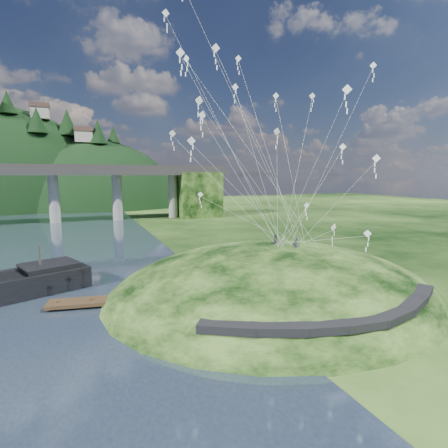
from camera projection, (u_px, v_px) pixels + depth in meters
name	position (u px, v px, depth m)	size (l,w,h in m)	color
ground	(209.00, 310.00, 32.04)	(320.00, 320.00, 0.00)	black
grass_hill	(273.00, 306.00, 37.10)	(36.00, 32.00, 13.00)	black
footpath	(349.00, 315.00, 25.65)	(22.29, 5.84, 0.83)	black
bridge	(8.00, 186.00, 84.79)	(160.00, 11.00, 15.00)	#2D2B2B
wooden_dock	(123.00, 299.00, 33.62)	(13.80, 4.52, 0.97)	#362516
kite_flyers	(281.00, 236.00, 36.99)	(1.99, 3.25, 1.96)	#22242D
kite_swarm	(257.00, 115.00, 34.90)	(20.91, 17.45, 22.28)	white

